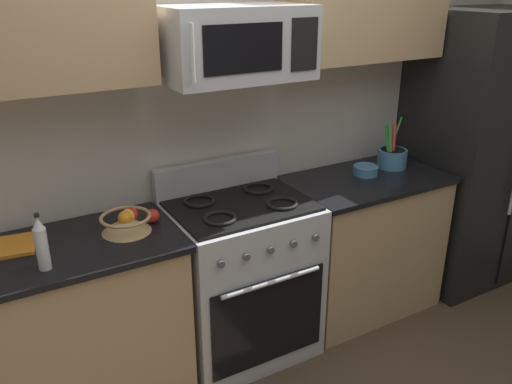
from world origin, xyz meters
The scene contains 12 objects.
wall_back centered at (0.00, 0.97, 1.30)m, with size 8.00×0.10×2.60m, color beige.
counter_left centered at (-0.92, 0.60, 0.46)m, with size 1.07×0.60×0.91m.
range_oven centered at (0.00, 0.60, 0.47)m, with size 0.76×0.64×1.09m.
counter_right centered at (0.88, 0.60, 0.46)m, with size 0.98×0.60×0.91m.
refrigerator centered at (1.83, 0.59, 0.93)m, with size 0.88×0.71×1.86m.
microwave centered at (0.00, 0.63, 1.75)m, with size 0.72×0.44×0.35m.
upper_cabinets_left centered at (-0.93, 0.75, 1.96)m, with size 1.06×0.34×0.72m.
utensil_crock centered at (1.14, 0.67, 0.98)m, with size 0.19×0.19×0.32m.
fruit_basket centered at (-0.61, 0.62, 0.96)m, with size 0.24×0.24×0.10m.
apple_loose centered at (-0.47, 0.65, 0.94)m, with size 0.07×0.07×0.07m, color red.
bottle_vinegar centered at (-1.02, 0.44, 1.03)m, with size 0.05×0.05×0.25m.
prep_bowl centered at (0.90, 0.65, 0.94)m, with size 0.15×0.15×0.06m.
Camera 1 is at (-1.21, -1.67, 2.05)m, focal length 37.11 mm.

